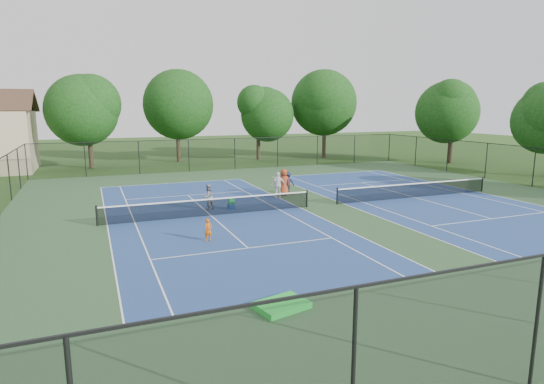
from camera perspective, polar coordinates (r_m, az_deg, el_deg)
name	(u,v)px	position (r m, az deg, el deg)	size (l,w,h in m)	color
ground	(322,206)	(28.13, 6.30, -1.73)	(140.00, 140.00, 0.00)	#234716
court_pad	(322,206)	(28.13, 6.30, -1.72)	(36.00, 36.00, 0.01)	#294929
tennis_court_left	(211,214)	(25.63, -7.66, -2.76)	(12.00, 23.83, 1.07)	navy
tennis_court_right	(414,196)	(31.96, 17.45, -0.49)	(12.00, 23.83, 1.07)	navy
perimeter_fence	(323,180)	(27.83, 6.37, 1.49)	(36.08, 36.08, 3.02)	black
tree_back_a	(87,106)	(48.20, -22.16, 9.92)	(6.80, 6.80, 9.15)	#2D2116
tree_back_b	(177,101)	(51.01, -11.88, 11.09)	(7.60, 7.60, 10.03)	#2D2116
tree_back_c	(258,111)	(52.40, -1.75, 10.07)	(6.00, 6.00, 8.40)	#2D2116
tree_back_d	(325,100)	(54.78, 6.65, 11.44)	(7.80, 7.80, 10.37)	#2D2116
tree_side_e	(453,109)	(52.51, 21.80, 9.69)	(6.60, 6.60, 8.87)	#2D2116
child_player	(208,230)	(20.82, -7.99, -4.72)	(0.38, 0.25, 1.04)	#CE580D
instructor	(208,197)	(27.03, -8.03, -0.63)	(0.74, 0.58, 1.52)	gray
bystander_a	(278,185)	(30.24, 0.77, 0.90)	(1.03, 0.43, 1.76)	silver
bystander_b	(288,183)	(31.82, 1.98, 1.19)	(1.00, 0.57, 1.55)	#1A1D3B
bystander_c	(284,182)	(31.06, 1.49, 1.22)	(0.90, 0.58, 1.83)	#95371B
ball_crate	(231,207)	(27.11, -5.14, -1.83)	(0.37, 0.31, 0.32)	#154694
ball_hopper	(231,201)	(27.04, -5.15, -1.11)	(0.34, 0.28, 0.37)	green
green_tarp	(281,305)	(14.13, 1.20, -14.01)	(1.53, 1.09, 0.19)	green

